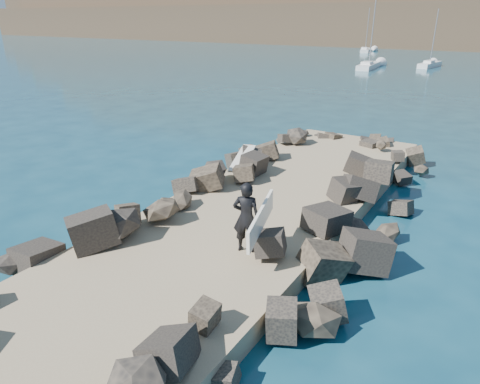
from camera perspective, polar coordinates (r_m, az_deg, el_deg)
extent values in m
plane|color=#0F384C|center=(14.76, 2.09, -4.15)|extent=(800.00, 800.00, 0.00)
cube|color=#8C7759|center=(13.12, -2.36, -6.26)|extent=(6.00, 26.00, 0.60)
cube|color=#262421|center=(15.04, -10.41, -1.89)|extent=(2.60, 22.00, 1.00)
cube|color=black|center=(12.22, 10.37, -7.88)|extent=(2.60, 22.00, 1.00)
cube|color=silver|center=(17.78, 0.32, 4.18)|extent=(1.15, 2.32, 0.08)
imported|color=black|center=(11.46, 0.84, -3.40)|extent=(0.86, 0.71, 2.00)
cube|color=white|center=(11.23, 2.80, -3.67)|extent=(0.73, 2.42, 0.78)
cube|color=silver|center=(68.34, 23.96, 15.18)|extent=(2.22, 6.50, 0.80)
cylinder|color=gray|center=(68.09, 24.48, 18.37)|extent=(0.12, 0.12, 7.01)
cube|color=silver|center=(67.55, 23.91, 15.56)|extent=(1.24, 1.90, 0.44)
cube|color=silver|center=(63.97, 16.78, 15.74)|extent=(2.33, 7.91, 0.80)
cylinder|color=gray|center=(63.68, 17.27, 19.87)|extent=(0.12, 0.12, 8.58)
cube|color=silver|center=(63.03, 16.58, 16.14)|extent=(1.42, 2.28, 0.44)
cube|color=silver|center=(94.26, 16.35, 17.62)|extent=(3.10, 7.12, 0.80)
cylinder|color=gray|center=(94.07, 16.64, 20.14)|extent=(0.12, 0.12, 7.65)
cube|color=silver|center=(93.45, 16.23, 17.91)|extent=(1.53, 2.15, 0.44)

